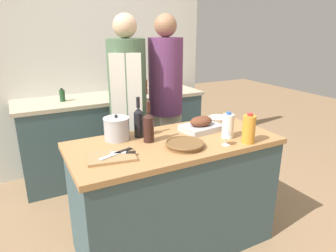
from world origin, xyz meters
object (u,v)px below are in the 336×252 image
object	(u,v)px
roasting_pan	(201,125)
person_cook_aproned	(128,104)
cutting_board	(111,156)
stock_pot	(117,129)
condiment_bottle_short	(159,82)
milk_jug	(228,126)
knife_paring	(124,152)
knife_chef	(117,153)
wine_bottle_green	(149,126)
mixing_bowl	(217,119)
stand_mixer	(127,81)
condiment_bottle_extra	(145,87)
person_cook_guest	(166,99)
wine_glass_left	(227,133)
condiment_bottle_tall	(62,95)
wicker_basket	(185,144)
juice_jug	(249,129)
wine_bottle_dark	(139,121)

from	to	relation	value
roasting_pan	person_cook_aproned	size ratio (longest dim) A/B	0.18
roasting_pan	cutting_board	size ratio (longest dim) A/B	0.98
stock_pot	condiment_bottle_short	bearing A→B (deg)	53.30
roasting_pan	milk_jug	world-z (taller)	milk_jug
knife_paring	person_cook_aproned	distance (m)	0.92
knife_chef	wine_bottle_green	bearing A→B (deg)	26.81
mixing_bowl	knife_paring	size ratio (longest dim) A/B	1.05
milk_jug	stand_mixer	bearing A→B (deg)	95.79
stock_pot	person_cook_aproned	bearing A→B (deg)	61.74
milk_jug	condiment_bottle_extra	world-z (taller)	condiment_bottle_extra
roasting_pan	person_cook_guest	size ratio (longest dim) A/B	0.18
wine_glass_left	condiment_bottle_tall	size ratio (longest dim) A/B	0.89
wicker_basket	mixing_bowl	size ratio (longest dim) A/B	1.63
wine_bottle_green	wine_glass_left	bearing A→B (deg)	-35.13
condiment_bottle_tall	condiment_bottle_short	bearing A→B (deg)	4.95
wine_bottle_green	person_cook_aproned	size ratio (longest dim) A/B	0.16
wicker_basket	knife_chef	size ratio (longest dim) A/B	1.11
wine_bottle_green	condiment_bottle_short	xyz separation A→B (m)	(0.80, 1.48, 0.02)
milk_jug	juice_jug	bearing A→B (deg)	-66.03
wine_glass_left	stock_pot	bearing A→B (deg)	143.70
stock_pot	wine_glass_left	xyz separation A→B (m)	(0.63, -0.46, 0.01)
knife_paring	condiment_bottle_short	distance (m)	1.94
condiment_bottle_short	person_cook_aproned	size ratio (longest dim) A/B	0.11
mixing_bowl	wine_bottle_dark	world-z (taller)	wine_bottle_dark
roasting_pan	wine_bottle_dark	world-z (taller)	wine_bottle_dark
wine_bottle_green	person_cook_guest	distance (m)	0.87
juice_jug	condiment_bottle_tall	bearing A→B (deg)	119.64
stand_mixer	wicker_basket	bearing A→B (deg)	-96.96
mixing_bowl	wicker_basket	bearing A→B (deg)	-146.19
juice_jug	condiment_bottle_short	world-z (taller)	condiment_bottle_short
person_cook_guest	juice_jug	bearing A→B (deg)	-92.78
wine_glass_left	knife_chef	bearing A→B (deg)	166.90
wine_glass_left	condiment_bottle_tall	bearing A→B (deg)	115.66
condiment_bottle_extra	wine_glass_left	bearing A→B (deg)	-93.45
milk_jug	knife_paring	bearing A→B (deg)	176.55
person_cook_aproned	person_cook_guest	world-z (taller)	person_cook_guest
wicker_basket	mixing_bowl	bearing A→B (deg)	33.81
stock_pot	knife_chef	world-z (taller)	stock_pot
wicker_basket	wine_bottle_green	bearing A→B (deg)	130.46
condiment_bottle_tall	person_cook_aproned	xyz separation A→B (m)	(0.47, -0.68, 0.00)
cutting_board	condiment_bottle_extra	bearing A→B (deg)	59.26
wicker_basket	juice_jug	distance (m)	0.46
wine_bottle_dark	knife_paring	bearing A→B (deg)	-128.18
milk_jug	stand_mixer	size ratio (longest dim) A/B	0.57
cutting_board	condiment_bottle_extra	size ratio (longest dim) A/B	1.82
stock_pot	knife_paring	bearing A→B (deg)	-100.42
milk_jug	wine_glass_left	bearing A→B (deg)	-131.83
cutting_board	juice_jug	world-z (taller)	juice_jug
wicker_basket	stand_mixer	bearing A→B (deg)	83.04
cutting_board	mixing_bowl	xyz separation A→B (m)	(1.05, 0.30, 0.02)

